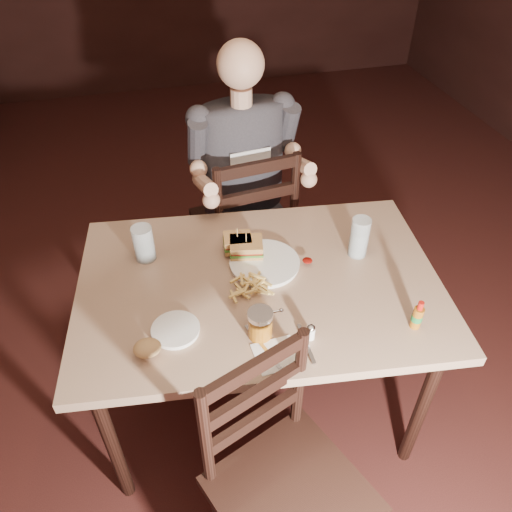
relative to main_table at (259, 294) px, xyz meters
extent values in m
plane|color=black|center=(-0.26, 0.33, -0.70)|extent=(7.00, 7.00, 0.00)
cube|color=#A48063|center=(0.00, 0.00, 0.05)|extent=(1.44, 1.05, 0.04)
cylinder|color=black|center=(-0.62, -0.28, -0.33)|extent=(0.05, 0.05, 0.73)
cylinder|color=black|center=(-0.53, 0.42, -0.33)|extent=(0.05, 0.05, 0.73)
cylinder|color=black|center=(0.53, -0.42, -0.33)|extent=(0.05, 0.05, 0.73)
cylinder|color=black|center=(0.62, 0.28, -0.33)|extent=(0.05, 0.05, 0.73)
cylinder|color=white|center=(0.04, 0.08, 0.08)|extent=(0.29, 0.29, 0.01)
ellipsoid|color=maroon|center=(0.20, 0.04, 0.09)|extent=(0.04, 0.04, 0.01)
cylinder|color=silver|center=(-0.40, 0.24, 0.14)|extent=(0.09, 0.09, 0.15)
cylinder|color=silver|center=(0.41, 0.06, 0.15)|extent=(0.08, 0.08, 0.17)
cube|color=white|center=(-0.03, -0.35, 0.07)|extent=(0.15, 0.14, 0.00)
cube|color=silver|center=(-0.07, -0.30, 0.08)|extent=(0.07, 0.20, 0.00)
cube|color=silver|center=(0.07, -0.33, 0.08)|extent=(0.01, 0.17, 0.01)
cylinder|color=white|center=(-0.33, -0.17, 0.08)|extent=(0.18, 0.18, 0.01)
ellipsoid|color=tan|center=(-0.43, -0.25, 0.11)|extent=(0.10, 0.08, 0.05)
camera|label=1|loc=(-0.34, -1.30, 1.35)|focal=35.00mm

